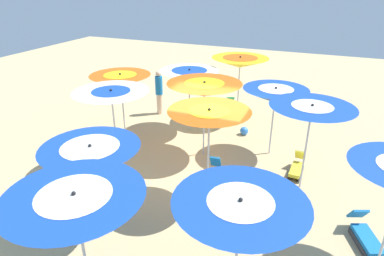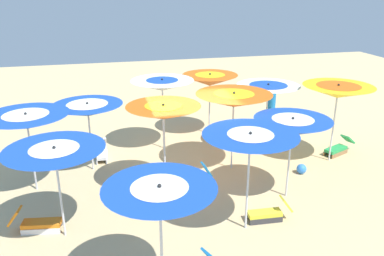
{
  "view_description": "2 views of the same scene",
  "coord_description": "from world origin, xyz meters",
  "px_view_note": "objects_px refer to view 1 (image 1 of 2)",
  "views": [
    {
      "loc": [
        7.64,
        2.82,
        5.29
      ],
      "look_at": [
        -0.57,
        -0.61,
        1.24
      ],
      "focal_mm": 31.38,
      "sensor_mm": 36.0,
      "label": 1
    },
    {
      "loc": [
        2.44,
        10.01,
        5.46
      ],
      "look_at": [
        0.01,
        -0.12,
        1.6
      ],
      "focal_mm": 36.99,
      "sensor_mm": 36.0,
      "label": 2
    }
  ],
  "objects_px": {
    "beach_umbrella_3": "(240,62)",
    "lounger_2": "(366,236)",
    "beach_umbrella_5": "(209,118)",
    "lounger_3": "(297,168)",
    "beach_umbrella_4": "(240,211)",
    "beach_umbrella_9": "(91,154)",
    "beach_umbrella_6": "(204,89)",
    "beach_umbrella_11": "(121,80)",
    "lounger_4": "(80,205)",
    "beach_umbrella_7": "(189,74)",
    "beach_umbrella_2": "(275,95)",
    "lounger_1": "(231,108)",
    "beach_umbrella_1": "(311,113)",
    "lounger_0": "(211,178)",
    "beach_umbrella_8": "(76,205)",
    "beach_umbrella_10": "(112,97)",
    "beach_ball": "(244,131)",
    "beachgoer_0": "(159,91)"
  },
  "relations": [
    {
      "from": "beach_umbrella_1",
      "to": "beach_umbrella_9",
      "type": "bearing_deg",
      "value": -49.09
    },
    {
      "from": "lounger_0",
      "to": "beach_umbrella_6",
      "type": "bearing_deg",
      "value": -158.57
    },
    {
      "from": "beach_umbrella_1",
      "to": "beach_ball",
      "type": "xyz_separation_m",
      "value": [
        -2.65,
        -2.26,
        -2.03
      ]
    },
    {
      "from": "beach_umbrella_9",
      "to": "beach_umbrella_10",
      "type": "bearing_deg",
      "value": -154.53
    },
    {
      "from": "beach_umbrella_3",
      "to": "lounger_2",
      "type": "bearing_deg",
      "value": 38.11
    },
    {
      "from": "beach_umbrella_3",
      "to": "beach_umbrella_6",
      "type": "bearing_deg",
      "value": -3.39
    },
    {
      "from": "beach_umbrella_1",
      "to": "beach_umbrella_11",
      "type": "distance_m",
      "value": 6.23
    },
    {
      "from": "beach_umbrella_2",
      "to": "beachgoer_0",
      "type": "bearing_deg",
      "value": -109.22
    },
    {
      "from": "beach_umbrella_1",
      "to": "beach_umbrella_7",
      "type": "height_order",
      "value": "beach_umbrella_1"
    },
    {
      "from": "lounger_4",
      "to": "beach_umbrella_3",
      "type": "bearing_deg",
      "value": 77.96
    },
    {
      "from": "lounger_1",
      "to": "lounger_3",
      "type": "height_order",
      "value": "lounger_3"
    },
    {
      "from": "beach_umbrella_2",
      "to": "lounger_1",
      "type": "distance_m",
      "value": 4.09
    },
    {
      "from": "lounger_3",
      "to": "lounger_0",
      "type": "bearing_deg",
      "value": -51.99
    },
    {
      "from": "beach_umbrella_8",
      "to": "lounger_1",
      "type": "relative_size",
      "value": 1.71
    },
    {
      "from": "beach_umbrella_6",
      "to": "beach_umbrella_7",
      "type": "bearing_deg",
      "value": -143.88
    },
    {
      "from": "beach_umbrella_8",
      "to": "lounger_3",
      "type": "bearing_deg",
      "value": 152.75
    },
    {
      "from": "beach_umbrella_1",
      "to": "beach_umbrella_2",
      "type": "xyz_separation_m",
      "value": [
        -1.6,
        -1.15,
        -0.19
      ]
    },
    {
      "from": "beach_umbrella_3",
      "to": "beach_umbrella_11",
      "type": "relative_size",
      "value": 1.09
    },
    {
      "from": "lounger_0",
      "to": "beach_umbrella_1",
      "type": "bearing_deg",
      "value": 103.27
    },
    {
      "from": "beach_umbrella_11",
      "to": "lounger_4",
      "type": "bearing_deg",
      "value": 18.21
    },
    {
      "from": "beach_umbrella_11",
      "to": "lounger_4",
      "type": "distance_m",
      "value": 4.66
    },
    {
      "from": "lounger_2",
      "to": "beach_umbrella_7",
      "type": "bearing_deg",
      "value": -146.8
    },
    {
      "from": "beach_umbrella_8",
      "to": "beach_umbrella_4",
      "type": "bearing_deg",
      "value": 110.52
    },
    {
      "from": "beach_umbrella_8",
      "to": "beach_ball",
      "type": "xyz_separation_m",
      "value": [
        -7.68,
        0.83,
        -1.87
      ]
    },
    {
      "from": "beach_umbrella_9",
      "to": "beach_ball",
      "type": "xyz_separation_m",
      "value": [
        -6.13,
        1.75,
        -1.78
      ]
    },
    {
      "from": "beach_umbrella_1",
      "to": "lounger_0",
      "type": "distance_m",
      "value": 3.14
    },
    {
      "from": "beach_umbrella_1",
      "to": "beach_umbrella_2",
      "type": "distance_m",
      "value": 1.98
    },
    {
      "from": "beach_umbrella_4",
      "to": "beach_umbrella_9",
      "type": "distance_m",
      "value": 3.39
    },
    {
      "from": "beach_umbrella_2",
      "to": "beach_umbrella_8",
      "type": "xyz_separation_m",
      "value": [
        6.63,
        -1.95,
        0.03
      ]
    },
    {
      "from": "beach_umbrella_1",
      "to": "beach_umbrella_4",
      "type": "bearing_deg",
      "value": -9.46
    },
    {
      "from": "beach_umbrella_2",
      "to": "lounger_3",
      "type": "bearing_deg",
      "value": 45.14
    },
    {
      "from": "beach_umbrella_7",
      "to": "beach_ball",
      "type": "bearing_deg",
      "value": 99.71
    },
    {
      "from": "beach_umbrella_9",
      "to": "beach_umbrella_11",
      "type": "distance_m",
      "value": 4.84
    },
    {
      "from": "beach_umbrella_6",
      "to": "beach_umbrella_9",
      "type": "xyz_separation_m",
      "value": [
        4.19,
        -0.91,
        -0.27
      ]
    },
    {
      "from": "beach_umbrella_3",
      "to": "lounger_3",
      "type": "height_order",
      "value": "beach_umbrella_3"
    },
    {
      "from": "beach_umbrella_3",
      "to": "beach_umbrella_8",
      "type": "height_order",
      "value": "beach_umbrella_3"
    },
    {
      "from": "beach_umbrella_4",
      "to": "beach_umbrella_5",
      "type": "xyz_separation_m",
      "value": [
        -2.58,
        -1.45,
        0.34
      ]
    },
    {
      "from": "lounger_2",
      "to": "beachgoer_0",
      "type": "xyz_separation_m",
      "value": [
        -5.0,
        -7.6,
        0.77
      ]
    },
    {
      "from": "beach_umbrella_5",
      "to": "lounger_3",
      "type": "distance_m",
      "value": 3.61
    },
    {
      "from": "beach_umbrella_2",
      "to": "beach_umbrella_3",
      "type": "bearing_deg",
      "value": -143.51
    },
    {
      "from": "beach_umbrella_1",
      "to": "beach_umbrella_7",
      "type": "xyz_separation_m",
      "value": [
        -2.31,
        -4.28,
        -0.05
      ]
    },
    {
      "from": "beach_umbrella_6",
      "to": "beach_umbrella_10",
      "type": "distance_m",
      "value": 2.72
    },
    {
      "from": "beach_umbrella_9",
      "to": "lounger_0",
      "type": "distance_m",
      "value": 3.61
    },
    {
      "from": "beach_umbrella_4",
      "to": "beach_umbrella_11",
      "type": "height_order",
      "value": "beach_umbrella_11"
    },
    {
      "from": "lounger_4",
      "to": "beachgoer_0",
      "type": "height_order",
      "value": "beachgoer_0"
    },
    {
      "from": "lounger_0",
      "to": "beach_umbrella_8",
      "type": "bearing_deg",
      "value": -17.53
    },
    {
      "from": "beach_umbrella_6",
      "to": "beach_umbrella_11",
      "type": "relative_size",
      "value": 1.05
    },
    {
      "from": "beachgoer_0",
      "to": "beach_ball",
      "type": "bearing_deg",
      "value": -18.78
    },
    {
      "from": "beach_umbrella_10",
      "to": "beach_ball",
      "type": "bearing_deg",
      "value": 142.08
    },
    {
      "from": "beach_umbrella_7",
      "to": "lounger_4",
      "type": "height_order",
      "value": "beach_umbrella_7"
    }
  ]
}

